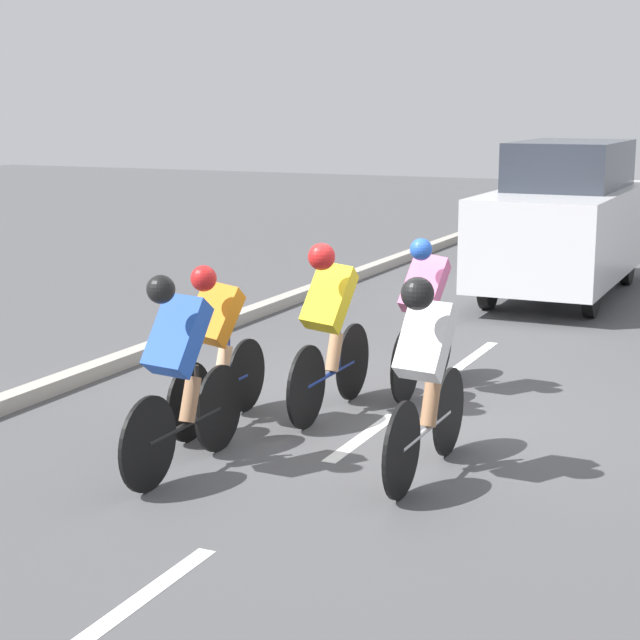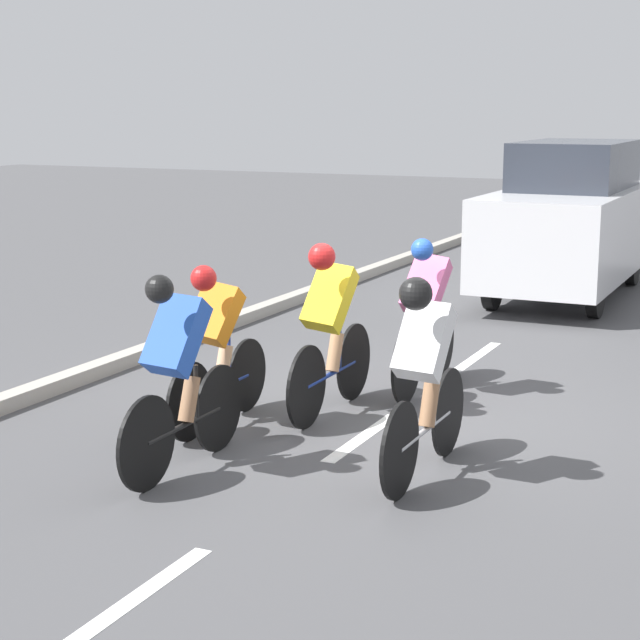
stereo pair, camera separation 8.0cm
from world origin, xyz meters
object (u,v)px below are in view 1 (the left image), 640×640
cyclist_yellow (329,325)px  cyclist_white (425,372)px  cyclist_pink (424,313)px  support_car (565,220)px  cyclist_orange (216,342)px  cyclist_blue (180,370)px

cyclist_yellow → cyclist_white: cyclist_yellow is taller
cyclist_pink → support_car: (-0.07, -5.82, 0.32)m
cyclist_orange → support_car: (-1.27, -7.61, 0.34)m
cyclist_blue → support_car: bearing=-96.2°
cyclist_yellow → cyclist_orange: size_ratio=1.06×
cyclist_pink → cyclist_orange: 2.16m
cyclist_orange → cyclist_blue: 1.13m
cyclist_yellow → cyclist_white: 1.75m
cyclist_blue → cyclist_yellow: bearing=-101.8°
cyclist_blue → support_car: (-0.94, -8.69, 0.30)m
cyclist_blue → cyclist_white: bearing=-159.4°
cyclist_yellow → cyclist_white: size_ratio=0.99×
support_car → cyclist_white: bearing=95.1°
cyclist_white → support_car: size_ratio=0.38×
cyclist_yellow → cyclist_pink: (-0.49, -1.06, -0.04)m
cyclist_white → cyclist_blue: cyclist_white is taller
cyclist_orange → cyclist_blue: cyclist_blue is taller
cyclist_yellow → cyclist_blue: 1.85m
cyclist_yellow → support_car: support_car is taller
cyclist_white → support_car: support_car is taller
cyclist_yellow → cyclist_pink: size_ratio=1.02×
cyclist_yellow → support_car: 6.91m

